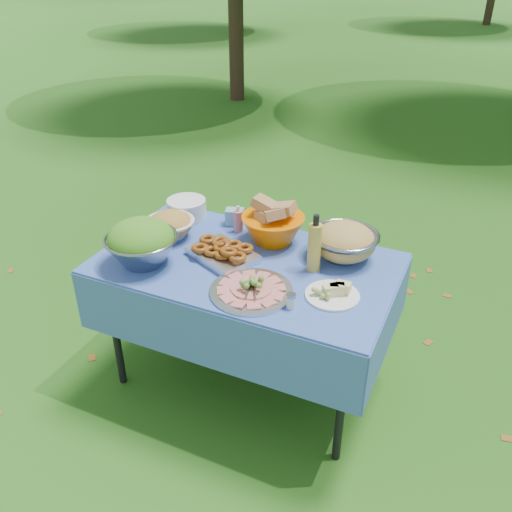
{
  "coord_description": "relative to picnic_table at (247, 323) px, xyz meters",
  "views": [
    {
      "loc": [
        1.0,
        -2.07,
        2.14
      ],
      "look_at": [
        0.05,
        0.0,
        0.81
      ],
      "focal_mm": 38.0,
      "sensor_mm": 36.0,
      "label": 1
    }
  ],
  "objects": [
    {
      "name": "pasta_bowl_steel",
      "position": [
        0.42,
        0.25,
        0.47
      ],
      "size": [
        0.42,
        0.42,
        0.18
      ],
      "primitive_type": null,
      "rotation": [
        0.0,
        0.0,
        -0.27
      ],
      "color": "gray",
      "rests_on": "picnic_table"
    },
    {
      "name": "salad_bowl",
      "position": [
        -0.46,
        -0.22,
        0.5
      ],
      "size": [
        0.42,
        0.42,
        0.23
      ],
      "primitive_type": null,
      "rotation": [
        0.0,
        0.0,
        -0.24
      ],
      "color": "gray",
      "rests_on": "picnic_table"
    },
    {
      "name": "shaker",
      "position": [
        0.34,
        -0.26,
        0.41
      ],
      "size": [
        0.05,
        0.05,
        0.07
      ],
      "primitive_type": "cylinder",
      "rotation": [
        0.0,
        0.0,
        -0.2
      ],
      "color": "silver",
      "rests_on": "picnic_table"
    },
    {
      "name": "fried_tray",
      "position": [
        -0.12,
        -0.02,
        0.42
      ],
      "size": [
        0.39,
        0.35,
        0.08
      ],
      "primitive_type": "cube",
      "rotation": [
        0.0,
        0.0,
        -0.42
      ],
      "color": "silver",
      "rests_on": "picnic_table"
    },
    {
      "name": "ground",
      "position": [
        0.0,
        0.0,
        -0.38
      ],
      "size": [
        80.0,
        80.0,
        0.0
      ],
      "primitive_type": "plane",
      "color": "black",
      "rests_on": "ground"
    },
    {
      "name": "wipes_box",
      "position": [
        -0.24,
        0.35,
        0.43
      ],
      "size": [
        0.12,
        0.1,
        0.09
      ],
      "primitive_type": "cube",
      "rotation": [
        0.0,
        0.0,
        0.31
      ],
      "color": "#7BAEC8",
      "rests_on": "picnic_table"
    },
    {
      "name": "cheese_plate",
      "position": [
        0.48,
        -0.11,
        0.41
      ],
      "size": [
        0.31,
        0.31,
        0.07
      ],
      "primitive_type": "cylinder",
      "rotation": [
        0.0,
        0.0,
        -0.34
      ],
      "color": "white",
      "rests_on": "picnic_table"
    },
    {
      "name": "pasta_bowl_white",
      "position": [
        -0.48,
        0.07,
        0.45
      ],
      "size": [
        0.34,
        0.34,
        0.14
      ],
      "primitive_type": null,
      "rotation": [
        0.0,
        0.0,
        -0.39
      ],
      "color": "white",
      "rests_on": "picnic_table"
    },
    {
      "name": "oil_bottle",
      "position": [
        0.32,
        0.07,
        0.53
      ],
      "size": [
        0.07,
        0.07,
        0.29
      ],
      "primitive_type": "cylinder",
      "rotation": [
        0.0,
        0.0,
        0.03
      ],
      "color": "gold",
      "rests_on": "picnic_table"
    },
    {
      "name": "charcuterie_platter",
      "position": [
        0.14,
        -0.23,
        0.42
      ],
      "size": [
        0.4,
        0.4,
        0.09
      ],
      "primitive_type": "cylinder",
      "rotation": [
        0.0,
        0.0,
        -0.06
      ],
      "color": "silver",
      "rests_on": "picnic_table"
    },
    {
      "name": "picnic_table",
      "position": [
        0.0,
        0.0,
        0.0
      ],
      "size": [
        1.46,
        0.86,
        0.76
      ],
      "primitive_type": "cube",
      "color": "#739EDD",
      "rests_on": "ground"
    },
    {
      "name": "sanitizer_bottle",
      "position": [
        -0.18,
        0.28,
        0.45
      ],
      "size": [
        0.07,
        0.07,
        0.15
      ],
      "primitive_type": "cylinder",
      "rotation": [
        0.0,
        0.0,
        -0.39
      ],
      "color": "#D37A80",
      "rests_on": "picnic_table"
    },
    {
      "name": "plate_stack",
      "position": [
        -0.53,
        0.31,
        0.43
      ],
      "size": [
        0.27,
        0.27,
        0.11
      ],
      "primitive_type": "cylinder",
      "rotation": [
        0.0,
        0.0,
        -0.22
      ],
      "color": "white",
      "rests_on": "picnic_table"
    },
    {
      "name": "bread_bowl",
      "position": [
        0.03,
        0.26,
        0.49
      ],
      "size": [
        0.33,
        0.33,
        0.22
      ],
      "primitive_type": null,
      "rotation": [
        0.0,
        0.0,
        -0.0
      ],
      "color": "#F66C00",
      "rests_on": "picnic_table"
    }
  ]
}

